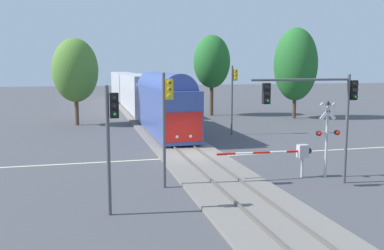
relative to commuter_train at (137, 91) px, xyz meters
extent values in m
plane|color=#47474C|center=(0.00, -30.56, -2.73)|extent=(220.00, 220.00, 0.00)
cube|color=beige|center=(0.00, -30.56, -2.73)|extent=(44.00, 0.20, 0.01)
cube|color=slate|center=(0.00, -30.56, -2.64)|extent=(4.40, 80.00, 0.18)
cube|color=#56514C|center=(-0.72, -30.56, -2.48)|extent=(0.10, 80.00, 0.14)
cube|color=#56514C|center=(0.71, -30.56, -2.48)|extent=(0.10, 80.00, 0.14)
cube|color=#384C93|center=(0.00, -19.77, -0.46)|extent=(3.00, 16.51, 3.90)
cube|color=red|center=(0.00, -28.04, -1.05)|extent=(2.76, 0.08, 2.15)
cylinder|color=#384C93|center=(0.00, -19.77, 1.37)|extent=(2.76, 14.86, 2.76)
sphere|color=#F4F2CC|center=(-0.50, -28.05, -1.73)|extent=(0.24, 0.24, 0.24)
sphere|color=#F4F2CC|center=(0.50, -28.05, -1.73)|extent=(0.24, 0.24, 0.24)
cube|color=silver|center=(0.00, -0.25, -0.11)|extent=(3.00, 20.73, 4.60)
cube|color=black|center=(1.51, -0.25, 0.19)|extent=(0.04, 18.66, 0.90)
cube|color=gold|center=(1.52, -0.25, -1.26)|extent=(0.04, 19.08, 0.36)
cube|color=silver|center=(0.00, 21.39, -0.11)|extent=(3.00, 20.73, 4.60)
cube|color=black|center=(1.51, 21.39, 0.19)|extent=(0.04, 18.66, 0.90)
cube|color=gold|center=(1.52, 21.39, -1.26)|extent=(0.04, 19.08, 0.36)
cylinder|color=#B7B7BC|center=(4.56, -36.95, -2.18)|extent=(0.14, 0.14, 1.10)
cube|color=#B7B7BC|center=(4.56, -36.95, -1.28)|extent=(0.56, 0.40, 0.70)
sphere|color=black|center=(4.91, -36.95, -1.28)|extent=(0.36, 0.36, 0.36)
cylinder|color=red|center=(4.08, -36.95, -1.28)|extent=(0.97, 0.12, 0.13)
cylinder|color=white|center=(3.12, -36.95, -1.26)|extent=(0.97, 0.12, 0.13)
cylinder|color=red|center=(2.15, -36.95, -1.25)|extent=(0.97, 0.12, 0.13)
cylinder|color=white|center=(1.18, -36.95, -1.24)|extent=(0.97, 0.12, 0.13)
cylinder|color=red|center=(0.22, -36.95, -1.23)|extent=(0.97, 0.12, 0.13)
sphere|color=red|center=(-0.26, -36.95, -1.22)|extent=(0.14, 0.14, 0.14)
cylinder|color=#B2B2B7|center=(5.80, -37.26, -0.75)|extent=(0.14, 0.14, 3.96)
cube|color=white|center=(5.80, -37.28, 0.88)|extent=(0.98, 0.05, 0.98)
cube|color=white|center=(5.80, -37.28, 0.88)|extent=(0.98, 0.05, 0.98)
cube|color=#B2B2B7|center=(5.80, -37.26, -0.27)|extent=(1.10, 0.08, 0.08)
cylinder|color=black|center=(5.25, -37.36, -0.27)|extent=(0.26, 0.18, 0.26)
cylinder|color=black|center=(6.35, -37.36, -0.27)|extent=(0.26, 0.18, 0.26)
sphere|color=red|center=(5.25, -37.46, -0.27)|extent=(0.20, 0.20, 0.20)
sphere|color=red|center=(6.35, -37.46, -0.27)|extent=(0.20, 0.20, 0.20)
cone|color=black|center=(5.80, -37.26, 1.35)|extent=(0.28, 0.28, 0.22)
cylinder|color=#4C4C51|center=(-5.96, -40.48, -0.10)|extent=(0.16, 0.16, 5.27)
cube|color=black|center=(-5.68, -40.48, 1.74)|extent=(0.34, 0.26, 1.00)
sphere|color=#262626|center=(-5.68, -40.63, 2.06)|extent=(0.20, 0.20, 0.20)
cylinder|color=black|center=(-5.68, -40.66, 2.06)|extent=(0.24, 0.10, 0.24)
sphere|color=#262626|center=(-5.68, -40.63, 1.74)|extent=(0.20, 0.20, 0.20)
cylinder|color=black|center=(-5.68, -40.66, 1.74)|extent=(0.24, 0.10, 0.24)
sphere|color=green|center=(-5.68, -40.63, 1.42)|extent=(0.20, 0.20, 0.20)
cylinder|color=black|center=(-5.68, -40.66, 1.42)|extent=(0.24, 0.10, 0.24)
cylinder|color=#4C4C51|center=(-3.08, -37.11, 0.12)|extent=(0.16, 0.16, 5.70)
cube|color=gold|center=(-2.80, -37.11, 2.17)|extent=(0.34, 0.26, 1.00)
sphere|color=#262626|center=(-2.80, -37.26, 2.49)|extent=(0.20, 0.20, 0.20)
cylinder|color=gold|center=(-2.80, -37.29, 2.49)|extent=(0.24, 0.10, 0.24)
sphere|color=#262626|center=(-2.80, -37.26, 2.17)|extent=(0.20, 0.20, 0.20)
cylinder|color=gold|center=(-2.80, -37.29, 2.17)|extent=(0.24, 0.10, 0.24)
sphere|color=green|center=(-2.80, -37.26, 1.85)|extent=(0.20, 0.20, 0.20)
cylinder|color=gold|center=(-2.80, -37.29, 1.85)|extent=(0.24, 0.10, 0.24)
cylinder|color=#4C4C51|center=(5.71, -22.14, 0.31)|extent=(0.16, 0.16, 6.08)
cube|color=gold|center=(5.99, -22.14, 2.54)|extent=(0.34, 0.26, 1.00)
sphere|color=#262626|center=(5.99, -22.29, 2.86)|extent=(0.20, 0.20, 0.20)
cylinder|color=gold|center=(5.99, -22.32, 2.86)|extent=(0.24, 0.10, 0.24)
sphere|color=#262626|center=(5.99, -22.29, 2.54)|extent=(0.20, 0.20, 0.20)
cylinder|color=gold|center=(5.99, -22.32, 2.54)|extent=(0.24, 0.10, 0.24)
sphere|color=green|center=(5.99, -22.29, 2.22)|extent=(0.20, 0.20, 0.20)
cylinder|color=gold|center=(5.99, -22.32, 2.22)|extent=(0.24, 0.10, 0.24)
cylinder|color=#4C4C51|center=(6.12, -38.55, 0.07)|extent=(0.16, 0.16, 5.61)
cube|color=black|center=(6.40, -38.55, 2.08)|extent=(0.34, 0.26, 1.00)
sphere|color=#262626|center=(6.40, -38.70, 2.40)|extent=(0.20, 0.20, 0.20)
cylinder|color=black|center=(6.40, -38.73, 2.40)|extent=(0.24, 0.10, 0.24)
sphere|color=#262626|center=(6.40, -38.70, 2.08)|extent=(0.20, 0.20, 0.20)
cylinder|color=black|center=(6.40, -38.73, 2.08)|extent=(0.24, 0.10, 0.24)
sphere|color=green|center=(6.40, -38.70, 1.76)|extent=(0.20, 0.20, 0.20)
cylinder|color=black|center=(6.40, -38.73, 1.76)|extent=(0.24, 0.10, 0.24)
cylinder|color=#4C4C51|center=(3.49, -38.55, 2.63)|extent=(5.26, 0.12, 0.12)
cube|color=black|center=(1.65, -38.55, 1.98)|extent=(0.34, 0.26, 1.00)
sphere|color=#262626|center=(1.65, -38.70, 2.30)|extent=(0.20, 0.20, 0.20)
cylinder|color=black|center=(1.65, -38.73, 2.30)|extent=(0.24, 0.10, 0.24)
sphere|color=#262626|center=(1.65, -38.70, 1.98)|extent=(0.20, 0.20, 0.20)
cylinder|color=black|center=(1.65, -38.73, 1.98)|extent=(0.24, 0.10, 0.24)
sphere|color=green|center=(1.65, -38.70, 1.66)|extent=(0.20, 0.20, 0.20)
cylinder|color=black|center=(1.65, -38.73, 1.66)|extent=(0.24, 0.10, 0.24)
cylinder|color=#4C3828|center=(16.84, -12.41, -1.17)|extent=(0.42, 0.42, 3.12)
ellipsoid|color=#236628|center=(16.84, -12.41, 3.52)|extent=(4.98, 4.98, 8.34)
cylinder|color=brown|center=(-7.68, -12.35, -1.13)|extent=(0.42, 0.42, 3.20)
ellipsoid|color=#4C7A2D|center=(-7.68, -12.35, 2.89)|extent=(4.62, 4.62, 6.46)
cylinder|color=#4C3828|center=(8.32, -7.23, -0.63)|extent=(0.45, 0.45, 4.20)
ellipsoid|color=#236628|center=(8.32, -7.23, 3.88)|extent=(4.46, 4.46, 6.42)
camera|label=1|loc=(-6.77, -57.46, 3.26)|focal=39.84mm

